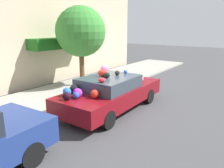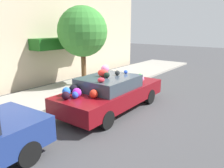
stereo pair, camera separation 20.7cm
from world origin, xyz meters
TOP-DOWN VIEW (x-y plane):
  - ground_plane at (0.00, 0.00)m, footprint 60.00×60.00m
  - sidewalk_curb at (0.00, 2.70)m, footprint 24.00×3.20m
  - building_facade at (0.08, 4.92)m, footprint 18.00×1.20m
  - street_tree at (1.60, 2.81)m, footprint 2.42×2.42m
  - fire_hydrant at (0.09, 1.79)m, footprint 0.20×0.20m
  - art_car at (-0.06, -0.19)m, footprint 4.57×1.92m

SIDE VIEW (x-z plane):
  - ground_plane at x=0.00m, z-range 0.00..0.00m
  - sidewalk_curb at x=0.00m, z-range 0.00..0.12m
  - fire_hydrant at x=0.09m, z-range 0.11..0.81m
  - art_car at x=-0.06m, z-range -0.11..1.48m
  - street_tree at x=1.60m, z-range 0.83..4.71m
  - building_facade at x=0.08m, z-range -0.04..5.74m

